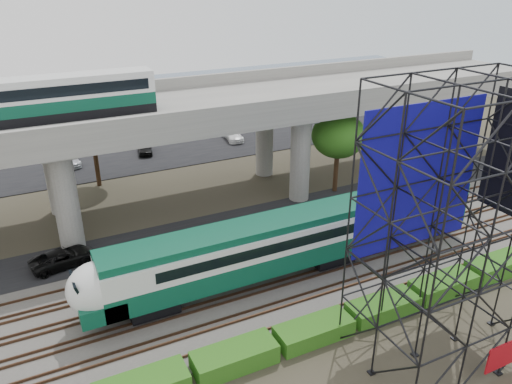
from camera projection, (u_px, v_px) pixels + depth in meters
ground at (264, 302)px, 32.04m from camera, size 140.00×140.00×0.00m
ballast_bed at (251, 284)px, 33.63m from camera, size 90.00×12.00×0.20m
service_road at (206, 231)px, 40.61m from camera, size 90.00×5.00×0.08m
parking_lot at (135, 146)px, 59.81m from camera, size 90.00×18.00×0.08m
harbor_water at (101, 105)px, 77.80m from camera, size 140.00×40.00×0.03m
rail_tracks at (251, 282)px, 33.56m from camera, size 90.00×9.52×0.16m
commuter_train at (276, 242)px, 33.26m from camera, size 29.30×3.06×4.30m
overpass at (171, 118)px, 41.50m from camera, size 80.00×12.00×12.40m
scaffold_tower at (457, 231)px, 25.19m from camera, size 9.36×6.36×15.00m
hedge_strip at (314, 330)px, 28.70m from camera, size 34.60×1.80×1.20m
trees at (125, 154)px, 41.08m from camera, size 40.94×16.94×7.69m
suv at (62, 258)px, 35.59m from camera, size 4.78×2.90×1.24m
parked_cars at (142, 141)px, 59.44m from camera, size 37.68×9.66×1.30m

